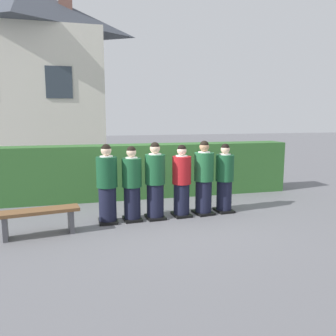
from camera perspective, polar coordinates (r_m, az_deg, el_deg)
name	(u,v)px	position (r m, az deg, el deg)	size (l,w,h in m)	color
ground_plane	(168,217)	(7.24, 0.00, -8.24)	(60.00, 60.00, 0.00)	slate
student_front_row_0	(107,186)	(6.80, -10.24, -2.96)	(0.41, 0.50, 1.58)	black
student_front_row_1	(132,186)	(6.88, -6.11, -2.96)	(0.40, 0.46, 1.53)	black
student_front_row_2	(155,183)	(6.97, -2.19, -2.48)	(0.42, 0.48, 1.60)	black
student_in_red_blazer	(182,183)	(7.14, 2.31, -2.47)	(0.40, 0.50, 1.53)	black
student_front_row_4	(204,179)	(7.33, 6.06, -1.94)	(0.43, 0.51, 1.60)	black
student_front_row_5	(224,180)	(7.57, 9.52, -1.97)	(0.40, 0.46, 1.52)	black
hedge	(150,170)	(8.93, -3.09, -0.42)	(7.58, 0.70, 1.39)	#33662D
school_building_main	(27,78)	(14.59, -22.77, 13.92)	(6.07, 3.65, 7.01)	beige
wooden_bench	(39,217)	(6.48, -21.00, -7.67)	(1.44, 0.57, 0.48)	brown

